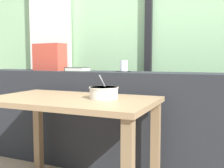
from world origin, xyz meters
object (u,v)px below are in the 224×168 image
at_px(juice_glass, 124,66).
at_px(throw_pillow, 50,57).
at_px(soup_bowl, 104,93).
at_px(fork_utensil, 110,95).
at_px(closed_book, 77,69).
at_px(coaster_square, 124,71).
at_px(breakfast_table, 71,114).

bearing_deg(juice_glass, throw_pillow, -177.42).
bearing_deg(juice_glass, soup_bowl, -82.38).
relative_size(throw_pillow, fork_utensil, 1.88).
bearing_deg(closed_book, soup_bowl, -45.73).
bearing_deg(throw_pillow, fork_utensil, -24.10).
bearing_deg(coaster_square, fork_utensil, -84.03).
height_order(coaster_square, fork_utensil, coaster_square).
xyz_separation_m(breakfast_table, soup_bowl, (0.22, 0.06, 0.15)).
relative_size(soup_bowl, fork_utensil, 1.17).
height_order(closed_book, throw_pillow, throw_pillow).
xyz_separation_m(soup_bowl, fork_utensil, (-0.04, 0.18, -0.04)).
bearing_deg(breakfast_table, fork_utensil, 52.74).
height_order(breakfast_table, throw_pillow, throw_pillow).
distance_m(closed_book, fork_utensil, 0.63).
xyz_separation_m(breakfast_table, fork_utensil, (0.18, 0.24, 0.12)).
relative_size(coaster_square, juice_glass, 1.05).
relative_size(breakfast_table, coaster_square, 11.43).
distance_m(coaster_square, fork_utensil, 0.42).
distance_m(breakfast_table, closed_book, 0.73).
bearing_deg(juice_glass, closed_book, -175.95).
xyz_separation_m(throw_pillow, fork_utensil, (0.80, -0.36, -0.28)).
relative_size(throw_pillow, soup_bowl, 1.60).
xyz_separation_m(breakfast_table, coaster_square, (0.14, 0.63, 0.27)).
distance_m(coaster_square, throw_pillow, 0.77).
bearing_deg(juice_glass, breakfast_table, -102.64).
bearing_deg(juice_glass, coaster_square, 180.00).
relative_size(breakfast_table, fork_utensil, 6.72).
xyz_separation_m(breakfast_table, throw_pillow, (-0.62, 0.60, 0.40)).
bearing_deg(breakfast_table, closed_book, 117.09).
bearing_deg(throw_pillow, soup_bowl, -32.71).
bearing_deg(soup_bowl, throw_pillow, 147.29).
relative_size(closed_book, fork_utensil, 1.19).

